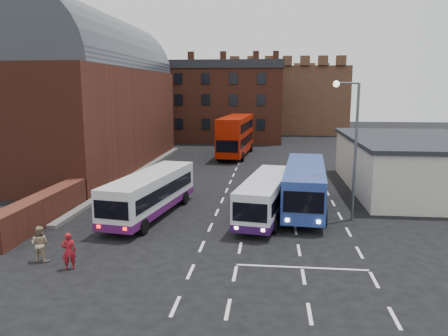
# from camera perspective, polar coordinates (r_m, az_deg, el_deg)

# --- Properties ---
(ground) EXTENTS (180.00, 180.00, 0.00)m
(ground) POSITION_cam_1_polar(r_m,az_deg,el_deg) (23.83, -2.61, -9.53)
(ground) COLOR black
(railway_station) EXTENTS (12.00, 28.00, 16.00)m
(railway_station) POSITION_cam_1_polar(r_m,az_deg,el_deg) (47.14, -17.81, 9.28)
(railway_station) COLOR #602B1E
(railway_station) RESTS_ON ground
(forecourt_wall) EXTENTS (1.20, 10.00, 1.80)m
(forecourt_wall) POSITION_cam_1_polar(r_m,az_deg,el_deg) (28.67, -22.65, -5.02)
(forecourt_wall) COLOR #602B1E
(forecourt_wall) RESTS_ON ground
(cream_building) EXTENTS (10.40, 16.40, 4.25)m
(cream_building) POSITION_cam_1_polar(r_m,az_deg,el_deg) (38.41, 23.55, 0.57)
(cream_building) COLOR beige
(cream_building) RESTS_ON ground
(brick_terrace) EXTENTS (22.00, 10.00, 11.00)m
(brick_terrace) POSITION_cam_1_polar(r_m,az_deg,el_deg) (68.85, -1.77, 8.16)
(brick_terrace) COLOR brown
(brick_terrace) RESTS_ON ground
(castle_keep) EXTENTS (22.00, 22.00, 12.00)m
(castle_keep) POSITION_cam_1_polar(r_m,az_deg,el_deg) (88.21, 7.89, 8.86)
(castle_keep) COLOR brown
(castle_keep) RESTS_ON ground
(bus_white_outbound) EXTENTS (3.78, 10.32, 2.75)m
(bus_white_outbound) POSITION_cam_1_polar(r_m,az_deg,el_deg) (28.39, -9.56, -2.99)
(bus_white_outbound) COLOR silver
(bus_white_outbound) RESTS_ON ground
(bus_white_inbound) EXTENTS (3.63, 9.64, 2.57)m
(bus_white_inbound) POSITION_cam_1_polar(r_m,az_deg,el_deg) (27.76, 5.42, -3.42)
(bus_white_inbound) COLOR silver
(bus_white_inbound) RESTS_ON ground
(bus_blue) EXTENTS (3.52, 11.25, 3.02)m
(bus_blue) POSITION_cam_1_polar(r_m,az_deg,el_deg) (29.94, 10.50, -2.01)
(bus_blue) COLOR navy
(bus_blue) RESTS_ON ground
(bus_red_double) EXTENTS (3.74, 12.21, 4.82)m
(bus_red_double) POSITION_cam_1_polar(r_m,az_deg,el_deg) (52.81, 1.56, 4.30)
(bus_red_double) COLOR #9B1200
(bus_red_double) RESTS_ON ground
(street_lamp) EXTENTS (1.66, 0.76, 8.55)m
(street_lamp) POSITION_cam_1_polar(r_m,az_deg,el_deg) (27.44, 16.34, 3.77)
(street_lamp) COLOR #52565B
(street_lamp) RESTS_ON ground
(pedestrian_red) EXTENTS (0.74, 0.64, 1.72)m
(pedestrian_red) POSITION_cam_1_polar(r_m,az_deg,el_deg) (21.25, -19.61, -10.18)
(pedestrian_red) COLOR maroon
(pedestrian_red) RESTS_ON ground
(pedestrian_beige) EXTENTS (0.88, 0.71, 1.74)m
(pedestrian_beige) POSITION_cam_1_polar(r_m,az_deg,el_deg) (22.66, -22.92, -9.10)
(pedestrian_beige) COLOR tan
(pedestrian_beige) RESTS_ON ground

